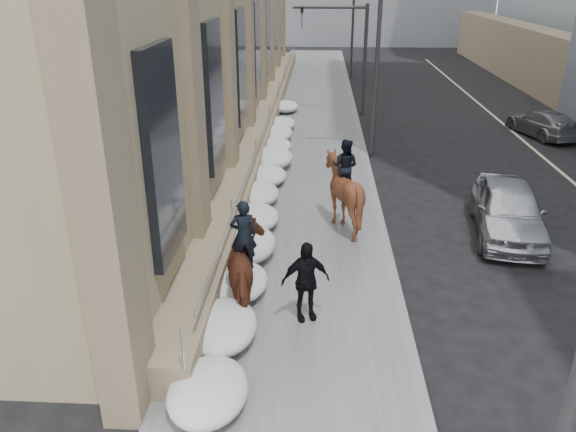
% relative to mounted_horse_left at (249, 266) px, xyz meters
% --- Properties ---
extents(ground, '(140.00, 140.00, 0.00)m').
position_rel_mounted_horse_left_xyz_m(ground, '(1.04, -1.51, -1.14)').
color(ground, black).
rests_on(ground, ground).
extents(sidewalk, '(5.00, 80.00, 0.12)m').
position_rel_mounted_horse_left_xyz_m(sidewalk, '(1.04, 8.49, -1.08)').
color(sidewalk, '#565658').
rests_on(sidewalk, ground).
extents(curb, '(0.24, 80.00, 0.12)m').
position_rel_mounted_horse_left_xyz_m(curb, '(3.66, 8.49, -1.08)').
color(curb, slate).
rests_on(curb, ground).
extents(streetlight_near, '(1.71, 0.24, 8.00)m').
position_rel_mounted_horse_left_xyz_m(streetlight_near, '(3.78, -7.51, 3.44)').
color(streetlight_near, '#2D2D30').
rests_on(streetlight_near, ground).
extents(streetlight_mid, '(1.71, 0.24, 8.00)m').
position_rel_mounted_horse_left_xyz_m(streetlight_mid, '(3.78, 12.49, 3.44)').
color(streetlight_mid, '#2D2D30').
rests_on(streetlight_mid, ground).
extents(streetlight_far, '(1.71, 0.24, 8.00)m').
position_rel_mounted_horse_left_xyz_m(streetlight_far, '(3.78, 32.49, 3.44)').
color(streetlight_far, '#2D2D30').
rests_on(streetlight_far, ground).
extents(traffic_signal, '(4.10, 0.22, 6.00)m').
position_rel_mounted_horse_left_xyz_m(traffic_signal, '(3.11, 20.49, 2.86)').
color(traffic_signal, '#2D2D30').
rests_on(traffic_signal, ground).
extents(snow_bank, '(1.70, 18.10, 0.76)m').
position_rel_mounted_horse_left_xyz_m(snow_bank, '(-0.38, 6.59, -0.67)').
color(snow_bank, white).
rests_on(snow_bank, sidewalk).
extents(mounted_horse_left, '(1.47, 2.41, 2.61)m').
position_rel_mounted_horse_left_xyz_m(mounted_horse_left, '(0.00, 0.00, 0.00)').
color(mounted_horse_left, '#4E2617').
rests_on(mounted_horse_left, sidewalk).
extents(mounted_horse_right, '(2.43, 2.56, 2.79)m').
position_rel_mounted_horse_left_xyz_m(mounted_horse_right, '(2.37, 4.67, 0.19)').
color(mounted_horse_right, '#512817').
rests_on(mounted_horse_right, sidewalk).
extents(pedestrian, '(1.23, 0.80, 1.94)m').
position_rel_mounted_horse_left_xyz_m(pedestrian, '(1.35, -0.55, -0.05)').
color(pedestrian, black).
rests_on(pedestrian, sidewalk).
extents(car_silver, '(2.70, 5.09, 1.65)m').
position_rel_mounted_horse_left_xyz_m(car_silver, '(7.45, 4.61, -0.32)').
color(car_silver, '#AAACB2').
rests_on(car_silver, ground).
extents(car_grey, '(2.93, 4.77, 1.29)m').
position_rel_mounted_horse_left_xyz_m(car_grey, '(12.69, 16.38, -0.50)').
color(car_grey, slate).
rests_on(car_grey, ground).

